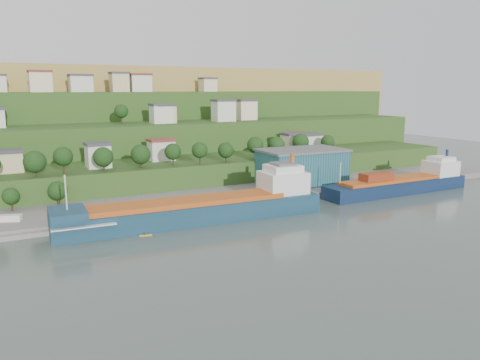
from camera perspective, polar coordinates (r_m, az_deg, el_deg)
ground at (r=125.63m, az=-2.35°, el=-5.76°), size 500.00×500.00×0.00m
quay at (r=158.45m, az=-0.10°, el=-2.21°), size 220.00×26.00×4.00m
hillside at (r=284.66m, az=-16.95°, el=3.24°), size 360.00×210.67×96.00m
cargo_ship_near at (r=131.19m, az=-4.58°, el=-3.67°), size 75.35×14.98×19.26m
cargo_ship_far at (r=176.33m, az=19.09°, el=-0.62°), size 59.35×10.20×16.11m
warehouse at (r=173.33m, az=7.53°, el=1.69°), size 31.59×19.98×12.80m
caravan at (r=137.74m, az=-26.17°, el=-4.34°), size 5.81×3.97×2.50m
dinghy at (r=134.29m, az=-22.74°, el=-4.83°), size 3.83×1.99×0.73m
kayak_orange at (r=126.96m, az=-4.66°, el=-5.51°), size 3.03×1.04×0.75m
kayak_yellow at (r=120.71m, az=-11.43°, el=-6.57°), size 3.14×1.00×0.77m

